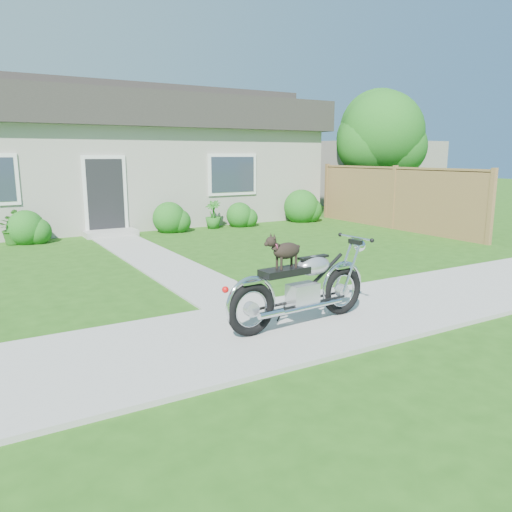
{
  "coord_description": "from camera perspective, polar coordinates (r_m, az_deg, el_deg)",
  "views": [
    {
      "loc": [
        -4.88,
        -5.19,
        2.2
      ],
      "look_at": [
        -1.28,
        1.0,
        0.75
      ],
      "focal_mm": 35.0,
      "sensor_mm": 36.0,
      "label": 1
    }
  ],
  "objects": [
    {
      "name": "motorcycle_with_dog",
      "position": [
        6.45,
        5.28,
        -3.32
      ],
      "size": [
        2.22,
        0.6,
        1.2
      ],
      "rotation": [
        0.0,
        0.0,
        0.07
      ],
      "color": "black",
      "rests_on": "sidewalk"
    },
    {
      "name": "potted_plant_left",
      "position": [
        13.88,
        -26.21,
        2.91
      ],
      "size": [
        0.91,
        0.96,
        0.84
      ],
      "primitive_type": "imported",
      "rotation": [
        0.0,
        0.0,
        1.99
      ],
      "color": "#225B18",
      "rests_on": "ground"
    },
    {
      "name": "potted_plant_right",
      "position": [
        15.29,
        -4.93,
        4.74
      ],
      "size": [
        0.67,
        0.67,
        0.85
      ],
      "primitive_type": "imported",
      "rotation": [
        0.0,
        0.0,
        5.37
      ],
      "color": "#236B1D",
      "rests_on": "ground"
    },
    {
      "name": "fence",
      "position": [
        15.69,
        15.49,
        6.44
      ],
      "size": [
        0.12,
        6.62,
        1.9
      ],
      "color": "#9C7045",
      "rests_on": "ground"
    },
    {
      "name": "ground",
      "position": [
        7.46,
        12.55,
        -5.99
      ],
      "size": [
        80.0,
        80.0,
        0.0
      ],
      "primitive_type": "plane",
      "color": "#235114",
      "rests_on": "ground"
    },
    {
      "name": "tree_far",
      "position": [
        21.27,
        14.25,
        13.49
      ],
      "size": [
        3.14,
        3.14,
        4.81
      ],
      "color": "#3D2B1C",
      "rests_on": "ground"
    },
    {
      "name": "tree_near",
      "position": [
        18.45,
        14.68,
        13.03
      ],
      "size": [
        2.89,
        2.87,
        4.41
      ],
      "color": "#3D2B1C",
      "rests_on": "ground"
    },
    {
      "name": "sidewalk",
      "position": [
        7.45,
        12.55,
        -5.85
      ],
      "size": [
        24.0,
        2.2,
        0.04
      ],
      "primitive_type": "cube",
      "color": "#9E9B93",
      "rests_on": "ground"
    },
    {
      "name": "house",
      "position": [
        17.86,
        -14.61,
        10.95
      ],
      "size": [
        12.6,
        7.03,
        4.5
      ],
      "color": "#AAA499",
      "rests_on": "ground"
    },
    {
      "name": "walkway",
      "position": [
        10.96,
        -11.59,
        -0.29
      ],
      "size": [
        1.2,
        8.0,
        0.03
      ],
      "primitive_type": "cube",
      "color": "#9E9B93",
      "rests_on": "ground"
    },
    {
      "name": "shrub_row",
      "position": [
        15.29,
        -4.53,
        4.77
      ],
      "size": [
        9.52,
        1.16,
        1.16
      ],
      "color": "#1E5F19",
      "rests_on": "ground"
    }
  ]
}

